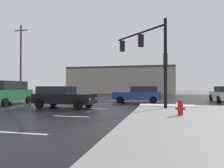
# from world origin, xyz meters

# --- Properties ---
(ground_plane) EXTENTS (120.00, 120.00, 0.00)m
(ground_plane) POSITION_xyz_m (0.00, 0.00, 0.00)
(ground_plane) COLOR slate
(road_asphalt) EXTENTS (44.00, 44.00, 0.02)m
(road_asphalt) POSITION_xyz_m (0.00, 0.00, 0.01)
(road_asphalt) COLOR black
(road_asphalt) RESTS_ON ground_plane
(snow_strip_curbside) EXTENTS (4.00, 1.60, 0.06)m
(snow_strip_curbside) POSITION_xyz_m (5.00, -4.00, 0.17)
(snow_strip_curbside) COLOR white
(snow_strip_curbside) RESTS_ON sidewalk_corner
(lane_markings) EXTENTS (36.15, 36.15, 0.01)m
(lane_markings) POSITION_xyz_m (1.20, -1.38, 0.02)
(lane_markings) COLOR silver
(lane_markings) RESTS_ON road_asphalt
(traffic_signal_mast) EXTENTS (4.20, 4.29, 6.02)m
(traffic_signal_mast) POSITION_xyz_m (3.74, -4.54, 4.18)
(traffic_signal_mast) COLOR black
(traffic_signal_mast) RESTS_ON sidewalk_corner
(fire_hydrant) EXTENTS (0.48, 0.26, 0.79)m
(fire_hydrant) POSITION_xyz_m (5.52, -9.12, 0.54)
(fire_hydrant) COLOR red
(fire_hydrant) RESTS_ON sidewalk_corner
(strip_building_background) EXTENTS (24.07, 8.00, 6.03)m
(strip_building_background) POSITION_xyz_m (-4.61, 27.91, 3.01)
(strip_building_background) COLOR gray
(strip_building_background) RESTS_ON ground_plane
(sedan_red) EXTENTS (2.33, 4.65, 1.58)m
(sedan_red) POSITION_xyz_m (-10.10, 6.75, 0.85)
(sedan_red) COLOR #B21919
(sedan_red) RESTS_ON road_asphalt
(sedan_blue) EXTENTS (4.61, 2.22, 1.58)m
(sedan_blue) POSITION_xyz_m (2.47, 0.06, 0.85)
(sedan_blue) COLOR navy
(sedan_blue) RESTS_ON road_asphalt
(suv_green) EXTENTS (2.46, 4.95, 2.03)m
(suv_green) POSITION_xyz_m (-8.34, -4.66, 1.09)
(suv_green) COLOR #195933
(suv_green) RESTS_ON road_asphalt
(sedan_black) EXTENTS (4.63, 2.27, 1.58)m
(sedan_black) POSITION_xyz_m (-2.53, -5.91, 0.85)
(sedan_black) COLOR black
(sedan_black) RESTS_ON road_asphalt
(utility_pole_far) EXTENTS (2.20, 0.28, 10.89)m
(utility_pole_far) POSITION_xyz_m (-16.16, 7.53, 5.67)
(utility_pole_far) COLOR brown
(utility_pole_far) RESTS_ON ground_plane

